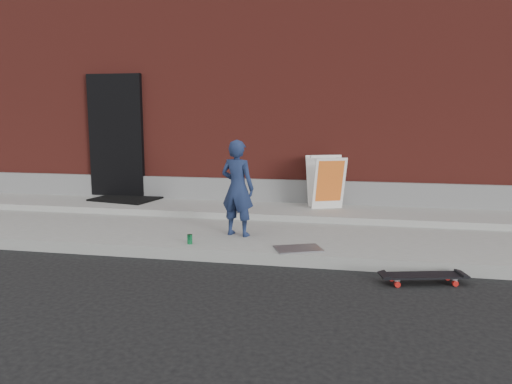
% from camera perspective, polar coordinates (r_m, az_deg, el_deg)
% --- Properties ---
extents(ground, '(80.00, 80.00, 0.00)m').
position_cam_1_polar(ground, '(6.23, -5.93, -7.94)').
color(ground, black).
rests_on(ground, ground).
extents(sidewalk, '(20.00, 3.00, 0.15)m').
position_cam_1_polar(sidewalk, '(7.61, -2.59, -4.20)').
color(sidewalk, gray).
rests_on(sidewalk, ground).
extents(apron, '(20.00, 1.20, 0.10)m').
position_cam_1_polar(apron, '(8.44, -1.13, -2.01)').
color(apron, gray).
rests_on(apron, sidewalk).
extents(building, '(20.00, 8.10, 5.00)m').
position_cam_1_polar(building, '(12.83, 3.35, 12.03)').
color(building, maroon).
rests_on(building, ground).
extents(child, '(0.54, 0.43, 1.31)m').
position_cam_1_polar(child, '(6.76, -2.13, 0.45)').
color(child, '#192548').
rests_on(child, sidewalk).
extents(skateboard, '(0.93, 0.44, 0.10)m').
position_cam_1_polar(skateboard, '(5.70, 18.55, -9.10)').
color(skateboard, '#B01612').
rests_on(skateboard, ground).
extents(pizza_sign, '(0.72, 0.77, 0.88)m').
position_cam_1_polar(pizza_sign, '(8.36, 7.99, 1.19)').
color(pizza_sign, white).
rests_on(pizza_sign, apron).
extents(soda_can, '(0.07, 0.07, 0.12)m').
position_cam_1_polar(soda_can, '(6.47, -7.58, -5.37)').
color(soda_can, '#1B8949').
rests_on(soda_can, sidewalk).
extents(doormat, '(1.27, 1.10, 0.03)m').
position_cam_1_polar(doormat, '(9.45, -14.49, -0.70)').
color(doormat, black).
rests_on(doormat, apron).
extents(utility_plate, '(0.66, 0.55, 0.02)m').
position_cam_1_polar(utility_plate, '(6.20, 4.84, -6.47)').
color(utility_plate, '#5C5B61').
rests_on(utility_plate, sidewalk).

